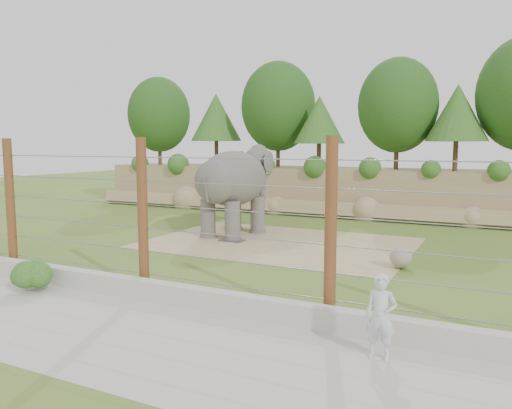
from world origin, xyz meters
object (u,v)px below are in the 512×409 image
at_px(elephant, 233,191).
at_px(stone_ball, 401,258).
at_px(barrier_fence, 143,216).
at_px(zookeeper, 381,317).

xyz_separation_m(elephant, stone_ball, (7.42, -2.74, -1.51)).
bearing_deg(elephant, barrier_fence, -72.48).
xyz_separation_m(barrier_fence, zookeeper, (6.39, -1.37, -1.22)).
bearing_deg(elephant, zookeeper, -44.70).
height_order(elephant, stone_ball, elephant).
bearing_deg(stone_ball, zookeeper, -82.57).
height_order(stone_ball, zookeeper, zookeeper).
bearing_deg(zookeeper, stone_ball, 96.76).
relative_size(elephant, barrier_fence, 0.23).
xyz_separation_m(elephant, zookeeper, (8.31, -9.58, -1.08)).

